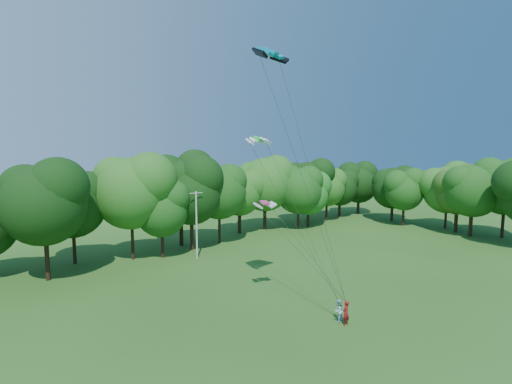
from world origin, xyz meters
TOP-DOWN VIEW (x-y plane):
  - utility_pole at (4.46, 30.98)m, footprint 1.67×0.25m
  - kite_flyer_left at (3.85, 7.68)m, footprint 0.78×0.58m
  - kite_flyer_right at (3.84, 8.42)m, footprint 0.93×0.75m
  - kite_teal at (0.32, 12.69)m, footprint 3.35×2.00m
  - kite_green at (3.01, 17.34)m, footprint 2.38×1.14m
  - kite_pink at (1.85, 15.04)m, footprint 2.08×1.38m
  - tree_back_center at (6.05, 37.84)m, footprint 9.33×9.33m
  - tree_back_east at (29.23, 35.72)m, footprint 7.44×7.44m
  - tree_flank_east at (44.33, 17.65)m, footprint 7.57×7.57m

SIDE VIEW (x-z plane):
  - kite_flyer_right at x=3.84m, z-range 0.00..1.79m
  - kite_flyer_left at x=3.85m, z-range 0.00..1.93m
  - utility_pole at x=4.46m, z-range 0.11..8.44m
  - tree_back_east at x=29.23m, z-range 1.35..12.17m
  - tree_flank_east at x=44.33m, z-range 1.37..12.37m
  - tree_back_center at x=6.05m, z-range 1.69..15.25m
  - kite_pink at x=1.85m, z-range 8.80..9.10m
  - kite_green at x=3.01m, z-range 14.18..14.73m
  - kite_teal at x=0.32m, z-range 20.57..21.36m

